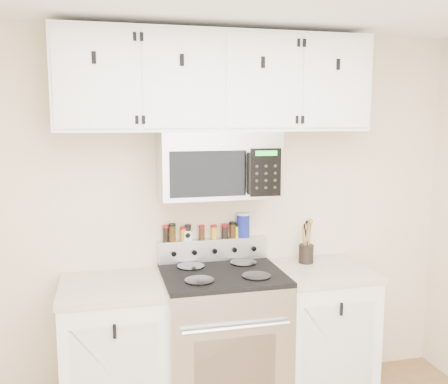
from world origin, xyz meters
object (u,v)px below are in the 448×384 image
at_px(microwave, 218,164).
at_px(salt_canister, 243,225).
at_px(range, 223,340).
at_px(utensil_crock, 306,252).

bearing_deg(microwave, salt_canister, 35.72).
relative_size(range, utensil_crock, 3.65).
bearing_deg(utensil_crock, microwave, -177.47).
relative_size(microwave, utensil_crock, 2.52).
height_order(range, microwave, microwave).
distance_m(microwave, utensil_crock, 0.90).
distance_m(utensil_crock, salt_canister, 0.48).
height_order(range, salt_canister, salt_canister).
bearing_deg(microwave, utensil_crock, 2.53).
bearing_deg(utensil_crock, salt_canister, 163.25).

